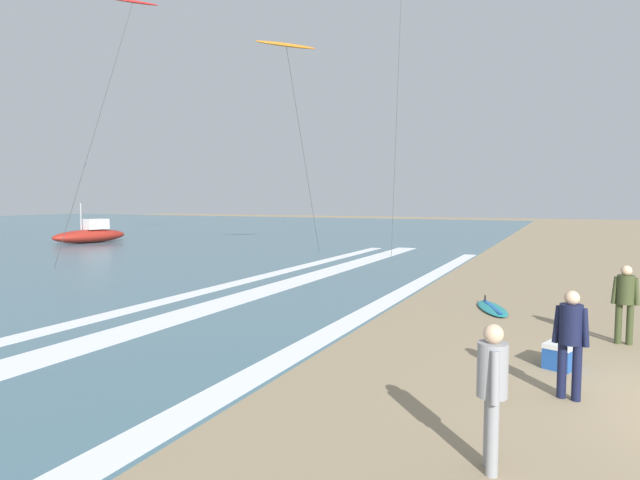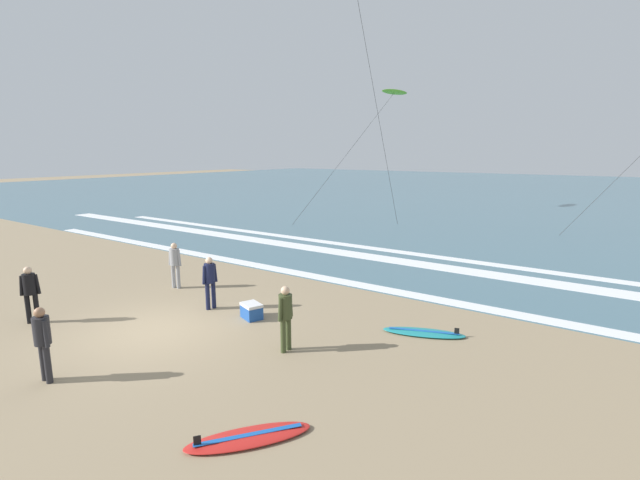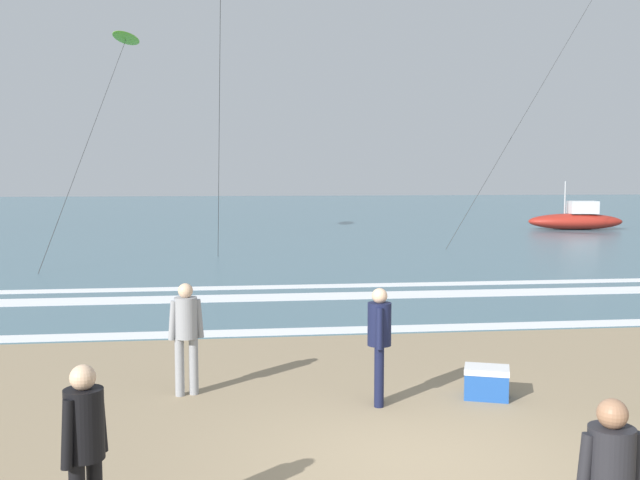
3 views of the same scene
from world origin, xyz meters
TOP-DOWN VIEW (x-y plane):
  - ground_plane at (0.00, 0.00)m, footprint 160.00×160.00m
  - ocean_surface at (0.00, 51.30)m, footprint 140.00×90.00m
  - wave_foam_shoreline at (1.08, 6.70)m, footprint 37.96×0.63m
  - wave_foam_mid_break at (-0.83, 10.78)m, footprint 46.56×1.09m
  - wave_foam_outer_break at (1.09, 12.46)m, footprint 41.03×0.65m
  - surfer_background_far at (-3.23, -1.58)m, footprint 0.34×0.48m
  - surfer_left_near at (0.54, -2.94)m, footprint 0.51×0.32m
  - surfer_foreground_main at (-0.06, 2.01)m, footprint 0.32×0.52m
  - surfer_right_near at (-2.67, 2.77)m, footprint 0.51×0.32m
  - surfer_left_far at (3.66, 1.01)m, footprint 0.32×0.51m
  - surfboard_foreground_flat at (5.97, 3.83)m, footprint 2.18×1.30m
  - surfboard_near_water at (5.31, -1.98)m, footprint 1.73×2.04m
  - kite_lime_high_right at (-6.70, 27.72)m, footprint 2.01×13.41m
  - cooler_box at (1.50, 2.13)m, footprint 0.73×0.63m

SIDE VIEW (x-z plane):
  - ground_plane at x=0.00m, z-range 0.00..0.00m
  - ocean_surface at x=0.00m, z-range 0.00..0.01m
  - wave_foam_shoreline at x=1.08m, z-range 0.01..0.02m
  - wave_foam_mid_break at x=-0.83m, z-range 0.01..0.02m
  - wave_foam_outer_break at x=1.09m, z-range 0.01..0.02m
  - surfboard_foreground_flat at x=5.97m, z-range -0.08..0.17m
  - surfboard_near_water at x=5.31m, z-range -0.08..0.17m
  - cooler_box at x=1.50m, z-range 0.00..0.44m
  - surfer_background_far at x=-3.23m, z-range 0.16..1.76m
  - surfer_left_near at x=0.54m, z-range 0.16..1.76m
  - surfer_foreground_main at x=-0.06m, z-range 0.16..1.76m
  - surfer_right_near at x=-2.67m, z-range 0.16..1.76m
  - surfer_left_far at x=3.66m, z-range 0.16..1.76m
  - kite_lime_high_right at x=-6.70m, z-range 4.50..14.09m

